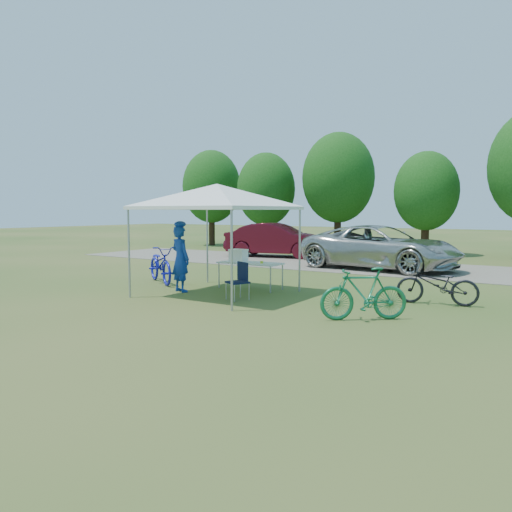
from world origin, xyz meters
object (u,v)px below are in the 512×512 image
(bike_blue, at_px, (161,264))
(sedan, at_px, (277,240))
(bike_green, at_px, (364,294))
(folding_chair, at_px, (240,278))
(cooler, at_px, (238,255))
(folding_table, at_px, (250,264))
(cyclist, at_px, (180,259))
(minivan, at_px, (381,247))
(bike_dark, at_px, (437,284))

(bike_blue, xyz_separation_m, sedan, (-1.23, 8.71, 0.23))
(bike_green, relative_size, sedan, 0.37)
(folding_chair, distance_m, cooler, 1.82)
(bike_green, bearing_deg, folding_chair, -137.85)
(sedan, bearing_deg, folding_table, -164.86)
(cyclist, xyz_separation_m, minivan, (2.71, 7.50, -0.06))
(minivan, distance_m, sedan, 5.84)
(cyclist, relative_size, bike_dark, 0.98)
(folding_table, bearing_deg, folding_chair, -65.43)
(cyclist, xyz_separation_m, bike_dark, (5.96, 1.69, -0.39))
(folding_table, height_order, sedan, sedan)
(bike_green, bearing_deg, sedan, -179.94)
(bike_blue, height_order, bike_green, bike_blue)
(bike_green, bearing_deg, bike_dark, 123.49)
(bike_green, height_order, sedan, sedan)
(cooler, relative_size, minivan, 0.08)
(bike_green, distance_m, bike_dark, 2.49)
(bike_green, bearing_deg, minivan, 159.08)
(bike_blue, distance_m, bike_green, 6.85)
(bike_blue, bearing_deg, cooler, -46.64)
(folding_table, distance_m, bike_blue, 2.80)
(folding_table, height_order, folding_chair, folding_chair)
(folding_chair, xyz_separation_m, cooler, (-1.04, 1.45, 0.36))
(cyclist, height_order, minivan, cyclist)
(folding_table, height_order, bike_blue, bike_blue)
(bike_green, xyz_separation_m, minivan, (-2.44, 8.17, 0.29))
(cooler, bearing_deg, folding_chair, -54.17)
(bike_dark, distance_m, sedan, 11.76)
(folding_table, relative_size, folding_chair, 1.98)
(bike_green, xyz_separation_m, bike_dark, (0.81, 2.36, -0.05))
(folding_table, height_order, bike_dark, bike_dark)
(bike_dark, bearing_deg, cooler, -95.57)
(bike_dark, bearing_deg, bike_blue, -92.93)
(bike_blue, distance_m, bike_dark, 7.53)
(minivan, bearing_deg, sedan, 76.41)
(sedan, bearing_deg, bike_blue, 177.29)
(bike_blue, bearing_deg, bike_dark, -52.21)
(sedan, bearing_deg, minivan, -121.60)
(folding_chair, xyz_separation_m, minivan, (0.81, 7.58, 0.28))
(folding_chair, relative_size, bike_dark, 0.50)
(folding_chair, relative_size, bike_blue, 0.42)
(folding_table, xyz_separation_m, minivan, (1.47, 6.13, 0.13))
(cooler, distance_m, sedan, 8.97)
(folding_table, bearing_deg, cyclist, -132.23)
(folding_table, height_order, minivan, minivan)
(cooler, bearing_deg, sedan, 113.67)
(folding_chair, bearing_deg, minivan, 108.53)
(folding_table, height_order, bike_green, bike_green)
(cyclist, bearing_deg, bike_dark, -148.61)
(bike_blue, bearing_deg, sedan, 39.56)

